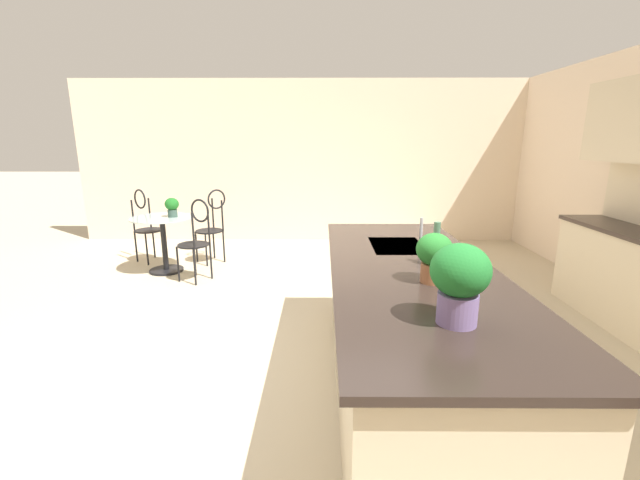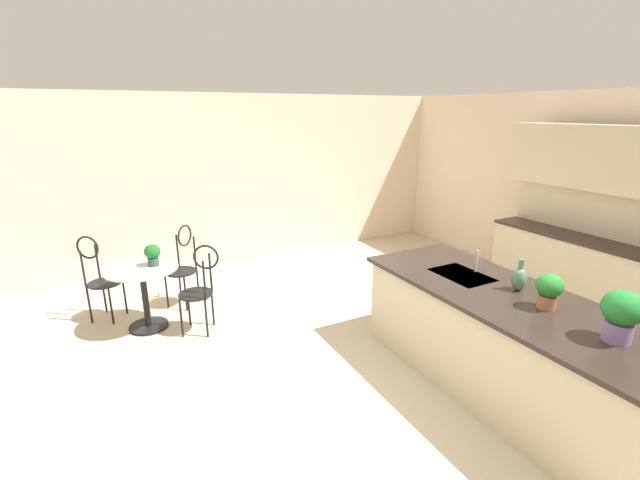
{
  "view_description": "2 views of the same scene",
  "coord_description": "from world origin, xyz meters",
  "px_view_note": "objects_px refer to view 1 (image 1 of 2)",
  "views": [
    {
      "loc": [
        2.86,
        0.27,
        1.73
      ],
      "look_at": [
        -0.57,
        0.24,
        0.89
      ],
      "focal_mm": 23.02,
      "sensor_mm": 36.0,
      "label": 1
    },
    {
      "loc": [
        2.5,
        -2.14,
        2.44
      ],
      "look_at": [
        -1.53,
        -0.03,
        1.05
      ],
      "focal_mm": 23.87,
      "sensor_mm": 36.0,
      "label": 2
    }
  ],
  "objects_px": {
    "chair_by_island": "(212,223)",
    "potted_plant_counter_far": "(460,279)",
    "chair_near_window": "(196,236)",
    "potted_plant_counter_near": "(434,255)",
    "potted_plant_on_table": "(172,206)",
    "bistro_table": "(164,239)",
    "vase_on_counter": "(436,248)",
    "chair_toward_desk": "(146,222)"
  },
  "relations": [
    {
      "from": "chair_by_island",
      "to": "potted_plant_counter_far",
      "type": "xyz_separation_m",
      "value": [
        4.02,
        2.18,
        0.56
      ]
    },
    {
      "from": "chair_near_window",
      "to": "potted_plant_counter_near",
      "type": "distance_m",
      "value": 3.45
    },
    {
      "from": "potted_plant_on_table",
      "to": "potted_plant_counter_far",
      "type": "distance_m",
      "value": 4.41
    },
    {
      "from": "chair_near_window",
      "to": "potted_plant_on_table",
      "type": "relative_size",
      "value": 4.15
    },
    {
      "from": "bistro_table",
      "to": "potted_plant_counter_near",
      "type": "distance_m",
      "value": 4.11
    },
    {
      "from": "potted_plant_on_table",
      "to": "vase_on_counter",
      "type": "distance_m",
      "value": 3.81
    },
    {
      "from": "potted_plant_on_table",
      "to": "potted_plant_counter_near",
      "type": "relative_size",
      "value": 0.86
    },
    {
      "from": "chair_near_window",
      "to": "chair_toward_desk",
      "type": "relative_size",
      "value": 1.0
    },
    {
      "from": "potted_plant_counter_far",
      "to": "potted_plant_counter_near",
      "type": "height_order",
      "value": "potted_plant_counter_far"
    },
    {
      "from": "potted_plant_counter_far",
      "to": "potted_plant_counter_near",
      "type": "bearing_deg",
      "value": 176.3
    },
    {
      "from": "chair_toward_desk",
      "to": "potted_plant_counter_far",
      "type": "height_order",
      "value": "potted_plant_counter_far"
    },
    {
      "from": "chair_by_island",
      "to": "vase_on_counter",
      "type": "distance_m",
      "value": 3.92
    },
    {
      "from": "bistro_table",
      "to": "potted_plant_counter_far",
      "type": "relative_size",
      "value": 2.16
    },
    {
      "from": "potted_plant_on_table",
      "to": "chair_toward_desk",
      "type": "bearing_deg",
      "value": -129.78
    },
    {
      "from": "potted_plant_counter_near",
      "to": "potted_plant_counter_far",
      "type": "bearing_deg",
      "value": -3.7
    },
    {
      "from": "chair_near_window",
      "to": "chair_toward_desk",
      "type": "xyz_separation_m",
      "value": [
        -0.89,
        -0.99,
        0.0
      ]
    },
    {
      "from": "chair_toward_desk",
      "to": "potted_plant_counter_near",
      "type": "xyz_separation_m",
      "value": [
        3.5,
        3.19,
        0.51
      ]
    },
    {
      "from": "bistro_table",
      "to": "chair_by_island",
      "type": "height_order",
      "value": "chair_by_island"
    },
    {
      "from": "chair_near_window",
      "to": "potted_plant_counter_near",
      "type": "height_order",
      "value": "potted_plant_counter_near"
    },
    {
      "from": "chair_toward_desk",
      "to": "potted_plant_on_table",
      "type": "xyz_separation_m",
      "value": [
        0.48,
        0.58,
        0.31
      ]
    },
    {
      "from": "chair_near_window",
      "to": "potted_plant_counter_near",
      "type": "bearing_deg",
      "value": 39.98
    },
    {
      "from": "potted_plant_counter_far",
      "to": "potted_plant_counter_near",
      "type": "distance_m",
      "value": 0.55
    },
    {
      "from": "bistro_table",
      "to": "chair_near_window",
      "type": "xyz_separation_m",
      "value": [
        0.38,
        0.55,
        0.13
      ]
    },
    {
      "from": "chair_by_island",
      "to": "bistro_table",
      "type": "bearing_deg",
      "value": -47.7
    },
    {
      "from": "chair_near_window",
      "to": "potted_plant_counter_near",
      "type": "relative_size",
      "value": 3.57
    },
    {
      "from": "potted_plant_counter_near",
      "to": "vase_on_counter",
      "type": "distance_m",
      "value": 0.37
    },
    {
      "from": "chair_by_island",
      "to": "potted_plant_counter_far",
      "type": "bearing_deg",
      "value": 28.5
    },
    {
      "from": "potted_plant_on_table",
      "to": "potted_plant_counter_near",
      "type": "bearing_deg",
      "value": 40.8
    },
    {
      "from": "bistro_table",
      "to": "chair_toward_desk",
      "type": "height_order",
      "value": "chair_toward_desk"
    },
    {
      "from": "chair_near_window",
      "to": "vase_on_counter",
      "type": "distance_m",
      "value": 3.26
    },
    {
      "from": "chair_near_window",
      "to": "vase_on_counter",
      "type": "relative_size",
      "value": 3.62
    },
    {
      "from": "chair_by_island",
      "to": "vase_on_counter",
      "type": "bearing_deg",
      "value": 36.68
    },
    {
      "from": "bistro_table",
      "to": "potted_plant_counter_far",
      "type": "bearing_deg",
      "value": 37.4
    },
    {
      "from": "chair_toward_desk",
      "to": "potted_plant_on_table",
      "type": "bearing_deg",
      "value": 50.22
    },
    {
      "from": "potted_plant_on_table",
      "to": "potted_plant_counter_near",
      "type": "distance_m",
      "value": 4.0
    },
    {
      "from": "chair_near_window",
      "to": "potted_plant_on_table",
      "type": "distance_m",
      "value": 0.66
    },
    {
      "from": "bistro_table",
      "to": "potted_plant_counter_far",
      "type": "height_order",
      "value": "potted_plant_counter_far"
    },
    {
      "from": "chair_by_island",
      "to": "potted_plant_counter_near",
      "type": "distance_m",
      "value": 4.16
    },
    {
      "from": "vase_on_counter",
      "to": "bistro_table",
      "type": "bearing_deg",
      "value": -132.84
    },
    {
      "from": "chair_by_island",
      "to": "potted_plant_counter_near",
      "type": "xyz_separation_m",
      "value": [
        3.47,
        2.22,
        0.51
      ]
    },
    {
      "from": "potted_plant_counter_near",
      "to": "vase_on_counter",
      "type": "xyz_separation_m",
      "value": [
        -0.35,
        0.11,
        -0.06
      ]
    },
    {
      "from": "chair_by_island",
      "to": "potted_plant_on_table",
      "type": "distance_m",
      "value": 0.67
    }
  ]
}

